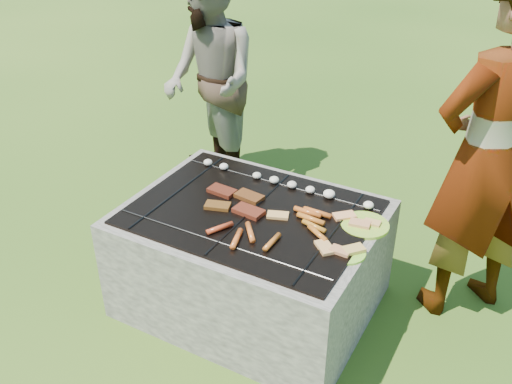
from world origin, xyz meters
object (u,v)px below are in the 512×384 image
fire_pit (252,261)px  cook (489,158)px  plate_near (346,252)px  plate_far (365,225)px  bystander (210,82)px

fire_pit → cook: (1.03, 0.57, 0.64)m
plate_near → cook: bearing=54.9°
fire_pit → cook: size_ratio=0.71×
fire_pit → cook: bearing=28.9°
fire_pit → cook: 1.33m
plate_far → plate_near: bearing=-89.4°
plate_near → bystander: bearing=142.1°
cook → bystander: bearing=-62.3°
fire_pit → plate_near: 0.66m
plate_near → bystander: size_ratio=0.13×
plate_far → bystander: size_ratio=0.15×
fire_pit → plate_far: bearing=16.4°
plate_far → cook: (0.47, 0.40, 0.31)m
plate_far → plate_near: size_ratio=1.13×
cook → bystander: size_ratio=1.13×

